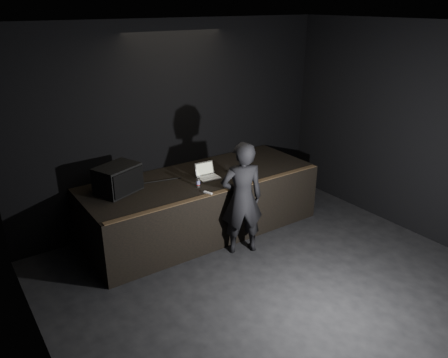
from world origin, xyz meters
TOP-DOWN VIEW (x-y plane):
  - ground at (0.00, 0.00)m, footprint 7.00×7.00m
  - room_walls at (0.00, 0.00)m, footprint 6.10×7.10m
  - stage_riser at (0.00, 2.73)m, footprint 4.00×1.50m
  - riser_lip at (0.00, 2.02)m, footprint 3.92×0.10m
  - stage_monitor at (-1.37, 2.91)m, footprint 0.77×0.67m
  - cable at (-0.73, 2.96)m, footprint 0.84×0.19m
  - laptop at (0.08, 2.67)m, footprint 0.36×0.33m
  - beer_can at (-0.26, 2.39)m, footprint 0.06×0.06m
  - plastic_cup at (0.51, 2.71)m, footprint 0.08×0.08m
  - wii_remote at (-0.28, 2.08)m, footprint 0.08×0.15m
  - person at (0.16, 1.78)m, footprint 0.78×0.65m

SIDE VIEW (x-z plane):
  - ground at x=0.00m, z-range 0.00..0.00m
  - stage_riser at x=0.00m, z-range 0.00..1.00m
  - person at x=0.16m, z-range 0.00..1.83m
  - riser_lip at x=0.00m, z-range 1.00..1.01m
  - cable at x=-0.73m, z-range 1.00..1.02m
  - wii_remote at x=-0.28m, z-range 1.00..1.03m
  - plastic_cup at x=0.51m, z-range 1.00..1.10m
  - laptop at x=0.08m, z-range 0.94..1.18m
  - beer_can at x=-0.26m, z-range 1.00..1.15m
  - stage_monitor at x=-1.37m, z-range 1.00..1.43m
  - room_walls at x=0.00m, z-range 0.26..3.78m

